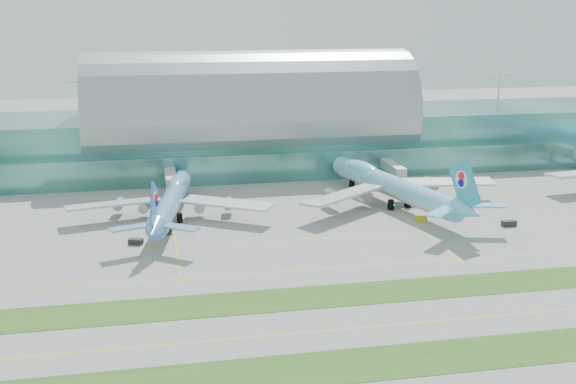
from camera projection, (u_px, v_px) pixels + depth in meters
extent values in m
plane|color=gray|center=(339.00, 299.00, 150.64)|extent=(700.00, 700.00, 0.00)
cube|color=#3D7A75|center=(250.00, 140.00, 271.46)|extent=(340.00, 42.00, 20.00)
cube|color=#3D7A75|center=(260.00, 166.00, 249.96)|extent=(340.00, 8.00, 10.00)
ellipsoid|color=#9EA5A8|center=(249.00, 113.00, 268.91)|extent=(340.00, 46.20, 16.17)
cylinder|color=white|center=(249.00, 92.00, 266.88)|extent=(0.80, 0.80, 16.00)
cube|color=#B2B7B7|center=(171.00, 176.00, 233.62)|extent=(3.50, 22.00, 3.00)
cylinder|color=black|center=(172.00, 195.00, 225.02)|extent=(1.00, 1.00, 4.00)
cube|color=#B2B7B7|center=(391.00, 167.00, 247.59)|extent=(3.50, 22.00, 3.00)
cylinder|color=black|center=(401.00, 183.00, 238.99)|extent=(1.00, 1.00, 4.00)
cube|color=#2D591E|center=(381.00, 363.00, 124.06)|extent=(420.00, 12.00, 0.08)
cube|color=#2D591E|center=(336.00, 295.00, 152.53)|extent=(420.00, 12.00, 0.08)
cube|color=yellow|center=(358.00, 328.00, 137.35)|extent=(420.00, 0.35, 0.01)
cube|color=yellow|center=(319.00, 269.00, 167.72)|extent=(420.00, 0.35, 0.01)
cube|color=yellow|center=(299.00, 240.00, 188.60)|extent=(420.00, 0.35, 0.01)
cylinder|color=#5E97D0|center=(171.00, 201.00, 205.33)|extent=(14.91, 55.09, 5.50)
ellipsoid|color=#5E97D0|center=(178.00, 182.00, 219.82)|extent=(8.03, 17.36, 3.92)
cone|color=#5E97D0|center=(184.00, 176.00, 233.96)|extent=(6.18, 5.32, 5.50)
cone|color=#5E97D0|center=(154.00, 230.00, 175.06)|extent=(6.52, 8.76, 5.22)
cube|color=silver|center=(114.00, 204.00, 203.39)|extent=(27.40, 12.08, 1.08)
cylinder|color=#94959C|center=(132.00, 205.00, 208.57)|extent=(3.81, 5.32, 3.01)
cube|color=silver|center=(227.00, 203.00, 204.02)|extent=(26.10, 19.74, 1.08)
cylinder|color=#94959C|center=(214.00, 205.00, 209.04)|extent=(3.81, 5.32, 3.01)
cube|color=blue|center=(154.00, 206.00, 175.35)|extent=(2.54, 11.57, 12.78)
cylinder|color=silver|center=(154.00, 200.00, 175.87)|extent=(1.52, 4.33, 4.26)
cylinder|color=black|center=(181.00, 195.00, 226.56)|extent=(1.60, 1.60, 2.66)
cylinder|color=black|center=(161.00, 218.00, 202.88)|extent=(1.60, 1.60, 2.66)
cylinder|color=black|center=(180.00, 218.00, 202.99)|extent=(1.60, 1.60, 2.66)
cylinder|color=#69C6E8|center=(392.00, 186.00, 219.08)|extent=(21.81, 62.37, 6.28)
ellipsoid|color=#69C6E8|center=(362.00, 168.00, 233.98)|extent=(10.56, 19.98, 4.47)
cone|color=#69C6E8|center=(338.00, 164.00, 248.59)|extent=(7.35, 6.48, 6.28)
cone|color=#69C6E8|center=(468.00, 211.00, 187.86)|extent=(8.06, 10.32, 5.97)
cube|color=silver|center=(343.00, 195.00, 209.80)|extent=(28.96, 24.21, 1.24)
cylinder|color=gray|center=(347.00, 196.00, 217.02)|extent=(4.73, 6.26, 3.44)
cube|color=silver|center=(445.00, 182.00, 225.04)|extent=(31.12, 11.53, 1.24)
cylinder|color=gray|center=(422.00, 186.00, 228.45)|extent=(4.73, 6.26, 3.44)
cube|color=#2BA0BF|center=(465.00, 186.00, 188.00)|extent=(3.92, 13.04, 14.60)
cylinder|color=white|center=(463.00, 179.00, 188.50)|extent=(2.10, 4.94, 4.86)
cylinder|color=black|center=(352.00, 183.00, 241.08)|extent=(1.82, 1.82, 3.04)
cylinder|color=black|center=(391.00, 205.00, 215.47)|extent=(1.82, 1.82, 3.04)
cylinder|color=black|center=(408.00, 202.00, 218.01)|extent=(1.82, 1.82, 3.04)
cube|color=black|center=(136.00, 242.00, 184.73)|extent=(3.96, 2.96, 1.45)
cube|color=black|center=(165.00, 232.00, 192.36)|extent=(3.82, 2.25, 1.41)
cube|color=gold|center=(421.00, 219.00, 204.18)|extent=(3.40, 2.37, 1.39)
cube|color=black|center=(509.00, 223.00, 199.79)|extent=(4.03, 1.91, 1.61)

